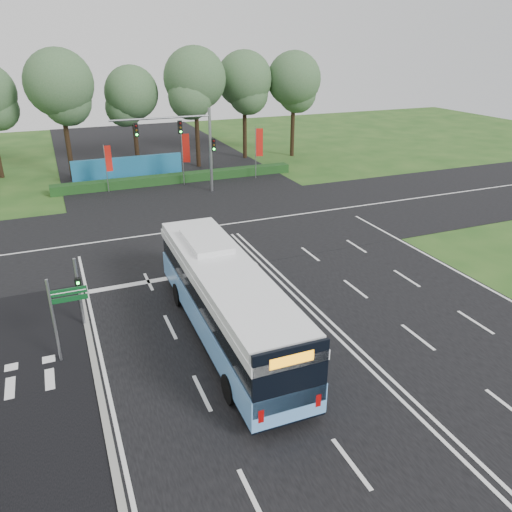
% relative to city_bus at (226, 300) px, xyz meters
% --- Properties ---
extents(ground, '(120.00, 120.00, 0.00)m').
position_rel_city_bus_xyz_m(ground, '(4.46, 1.73, -1.87)').
color(ground, '#214A18').
rests_on(ground, ground).
extents(road_main, '(20.00, 120.00, 0.04)m').
position_rel_city_bus_xyz_m(road_main, '(4.46, 1.73, -1.85)').
color(road_main, black).
rests_on(road_main, ground).
extents(road_cross, '(120.00, 14.00, 0.05)m').
position_rel_city_bus_xyz_m(road_cross, '(4.46, 13.73, -1.84)').
color(road_cross, black).
rests_on(road_cross, ground).
extents(bike_path, '(5.00, 18.00, 0.06)m').
position_rel_city_bus_xyz_m(bike_path, '(-8.04, -1.27, -1.84)').
color(bike_path, black).
rests_on(bike_path, ground).
extents(kerb_strip, '(0.25, 18.00, 0.12)m').
position_rel_city_bus_xyz_m(kerb_strip, '(-5.64, -1.27, -1.81)').
color(kerb_strip, gray).
rests_on(kerb_strip, ground).
extents(city_bus, '(2.93, 12.96, 3.71)m').
position_rel_city_bus_xyz_m(city_bus, '(0.00, 0.00, 0.00)').
color(city_bus, '#65A5EA').
rests_on(city_bus, ground).
extents(pedestrian_signal, '(0.28, 0.41, 3.36)m').
position_rel_city_bus_xyz_m(pedestrian_signal, '(-5.74, 3.40, -0.03)').
color(pedestrian_signal, gray).
rests_on(pedestrian_signal, ground).
extents(street_sign, '(1.45, 0.11, 3.72)m').
position_rel_city_bus_xyz_m(street_sign, '(-6.54, 0.89, 0.50)').
color(street_sign, gray).
rests_on(street_sign, ground).
extents(banner_flag_left, '(0.60, 0.15, 4.06)m').
position_rel_city_bus_xyz_m(banner_flag_left, '(-1.61, 25.40, 0.80)').
color(banner_flag_left, gray).
rests_on(banner_flag_left, ground).
extents(banner_flag_mid, '(0.65, 0.30, 4.68)m').
position_rel_city_bus_xyz_m(banner_flag_mid, '(5.00, 25.07, 1.18)').
color(banner_flag_mid, gray).
rests_on(banner_flag_mid, ground).
extents(banner_flag_right, '(0.68, 0.23, 4.74)m').
position_rel_city_bus_xyz_m(banner_flag_right, '(11.87, 24.78, 1.22)').
color(banner_flag_right, gray).
rests_on(banner_flag_right, ground).
extents(traffic_light_gantry, '(8.41, 0.28, 7.00)m').
position_rel_city_bus_xyz_m(traffic_light_gantry, '(4.67, 22.23, 2.79)').
color(traffic_light_gantry, gray).
rests_on(traffic_light_gantry, ground).
extents(hedge, '(22.00, 1.20, 0.80)m').
position_rel_city_bus_xyz_m(hedge, '(4.46, 26.23, -1.47)').
color(hedge, '#1A3D16').
rests_on(hedge, ground).
extents(blue_hoarding, '(10.00, 0.30, 2.20)m').
position_rel_city_bus_xyz_m(blue_hoarding, '(0.46, 28.73, -0.77)').
color(blue_hoarding, '#1A618D').
rests_on(blue_hoarding, ground).
extents(eucalyptus_row, '(41.32, 8.63, 12.48)m').
position_rel_city_bus_xyz_m(eucalyptus_row, '(1.10, 32.55, 6.50)').
color(eucalyptus_row, black).
rests_on(eucalyptus_row, ground).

